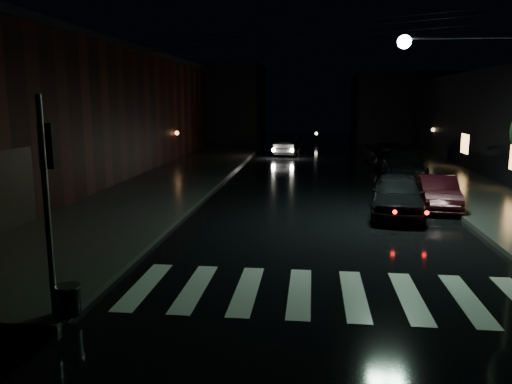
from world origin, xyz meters
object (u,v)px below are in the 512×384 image
(parked_car_b, at_px, (438,192))
(parked_car_d, at_px, (388,154))
(parked_car_c, at_px, (403,164))
(parked_car_a, at_px, (397,195))
(oncoming_car, at_px, (287,145))

(parked_car_b, xyz_separation_m, parked_car_d, (0.00, 13.31, 0.09))
(parked_car_b, height_order, parked_car_c, parked_car_c)
(parked_car_c, distance_m, parked_car_d, 5.35)
(parked_car_a, bearing_deg, parked_car_c, 86.78)
(parked_car_a, xyz_separation_m, parked_car_b, (1.80, 1.46, -0.14))
(parked_car_c, xyz_separation_m, parked_car_d, (0.00, 5.35, -0.02))
(parked_car_c, height_order, oncoming_car, parked_car_c)
(parked_car_d, bearing_deg, parked_car_a, -102.40)
(parked_car_a, height_order, oncoming_car, parked_car_a)
(parked_car_c, bearing_deg, parked_car_a, -98.95)
(parked_car_a, relative_size, parked_car_b, 1.17)
(parked_car_b, xyz_separation_m, oncoming_car, (-6.95, 19.07, 0.10))
(parked_car_a, xyz_separation_m, oncoming_car, (-5.15, 20.52, -0.03))
(oncoming_car, bearing_deg, parked_car_d, 144.50)
(parked_car_a, distance_m, oncoming_car, 21.16)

